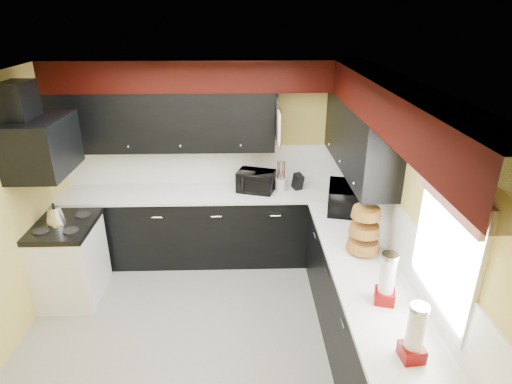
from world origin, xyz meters
TOP-DOWN VIEW (x-y plane):
  - ground at (0.00, 0.00)m, footprint 3.60×3.60m
  - wall_back at (0.00, 1.80)m, footprint 3.60×0.06m
  - wall_right at (1.80, 0.00)m, footprint 0.06×3.60m
  - ceiling at (0.00, 0.00)m, footprint 3.60×3.60m
  - cab_back at (0.00, 1.50)m, footprint 3.60×0.60m
  - cab_right at (1.50, -0.30)m, footprint 0.60×3.00m
  - counter_back at (0.00, 1.50)m, footprint 3.62×0.64m
  - counter_right at (1.50, -0.30)m, footprint 0.64×3.02m
  - splash_back at (0.00, 1.79)m, footprint 3.60×0.02m
  - splash_right at (1.79, 0.00)m, footprint 0.02×3.60m
  - upper_back at (-0.50, 1.62)m, footprint 2.60×0.35m
  - upper_right at (1.62, 0.90)m, footprint 0.35×1.80m
  - soffit_back at (0.00, 1.62)m, footprint 3.60×0.36m
  - soffit_right at (1.62, -0.18)m, footprint 0.36×3.24m
  - stove at (-1.50, 0.75)m, footprint 0.60×0.75m
  - cooktop at (-1.50, 0.75)m, footprint 0.62×0.77m
  - hood at (-1.55, 0.75)m, footprint 0.50×0.78m
  - hood_duct at (-1.68, 0.75)m, footprint 0.24×0.40m
  - window at (1.79, -0.90)m, footprint 0.03×0.86m
  - valance at (1.73, -0.90)m, footprint 0.04×0.88m
  - pan_top at (0.82, 1.55)m, footprint 0.03×0.22m
  - pan_mid at (0.82, 1.42)m, footprint 0.03×0.28m
  - pan_low at (0.82, 1.68)m, footprint 0.03×0.24m
  - cut_board at (0.83, 1.30)m, footprint 0.03×0.26m
  - baskets at (1.52, 0.05)m, footprint 0.27×0.27m
  - deco_plate at (1.77, -0.35)m, footprint 0.03×0.24m
  - toaster_oven at (0.58, 1.52)m, footprint 0.53×0.48m
  - microwave at (1.55, 0.95)m, footprint 0.47×0.59m
  - utensil_crock at (0.89, 1.53)m, footprint 0.18×0.18m
  - knife_block at (1.10, 1.55)m, footprint 0.14×0.15m
  - kettle at (-1.56, 0.75)m, footprint 0.24×0.24m
  - dispenser_a at (1.50, -0.68)m, footprint 0.18×0.18m
  - dispenser_b at (1.50, -1.26)m, footprint 0.16×0.16m

SIDE VIEW (x-z plane):
  - ground at x=0.00m, z-range 0.00..0.00m
  - stove at x=-1.50m, z-range 0.00..0.86m
  - cab_back at x=0.00m, z-range 0.00..0.90m
  - cab_right at x=1.50m, z-range 0.00..0.90m
  - cooktop at x=-1.50m, z-range 0.86..0.92m
  - counter_back at x=0.00m, z-range 0.90..0.94m
  - counter_right at x=1.50m, z-range 0.90..0.94m
  - kettle at x=-1.56m, z-range 0.92..1.11m
  - utensil_crock at x=0.89m, z-range 0.94..1.09m
  - knife_block at x=1.10m, z-range 0.94..1.14m
  - toaster_oven at x=0.58m, z-range 0.94..1.19m
  - microwave at x=1.55m, z-range 0.94..1.23m
  - dispenser_b at x=1.50m, z-range 0.94..1.33m
  - dispenser_a at x=1.50m, z-range 0.94..1.34m
  - baskets at x=1.52m, z-range 0.93..1.43m
  - splash_back at x=0.00m, z-range 0.94..1.44m
  - splash_right at x=1.79m, z-range 0.94..1.44m
  - wall_back at x=0.00m, z-range 0.00..2.50m
  - wall_right at x=1.80m, z-range 0.00..2.50m
  - window at x=1.79m, z-range 1.07..2.03m
  - pan_low at x=0.82m, z-range 1.51..1.93m
  - pan_mid at x=0.82m, z-range 1.52..1.98m
  - hood at x=-1.55m, z-range 1.50..2.06m
  - upper_back at x=-0.50m, z-range 1.45..2.15m
  - upper_right at x=1.62m, z-range 1.45..2.15m
  - cut_board at x=0.83m, z-range 1.62..1.98m
  - valance at x=1.73m, z-range 1.85..2.05m
  - pan_top at x=0.82m, z-range 1.80..2.20m
  - hood_duct at x=-1.68m, z-range 2.00..2.40m
  - deco_plate at x=1.77m, z-range 2.13..2.37m
  - soffit_back at x=0.00m, z-range 2.15..2.50m
  - soffit_right at x=1.62m, z-range 2.15..2.50m
  - ceiling at x=0.00m, z-range 2.47..2.53m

